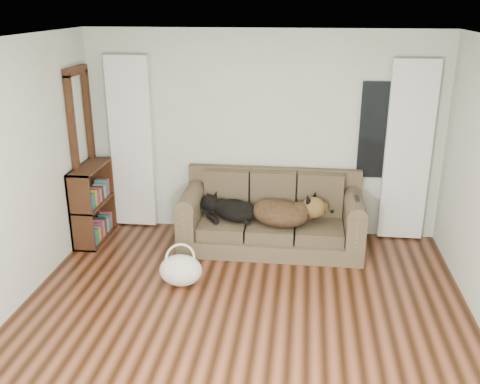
# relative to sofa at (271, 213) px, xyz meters

# --- Properties ---
(floor) EXTENTS (5.00, 5.00, 0.00)m
(floor) POSITION_rel_sofa_xyz_m (-0.17, -1.98, -0.45)
(floor) COLOR black
(floor) RESTS_ON ground
(ceiling) EXTENTS (5.00, 5.00, 0.00)m
(ceiling) POSITION_rel_sofa_xyz_m (-0.17, -1.98, 2.15)
(ceiling) COLOR white
(ceiling) RESTS_ON ground
(wall_back) EXTENTS (4.50, 0.04, 2.60)m
(wall_back) POSITION_rel_sofa_xyz_m (-0.17, 0.52, 0.85)
(wall_back) COLOR #AFBEA5
(wall_back) RESTS_ON ground
(curtain_left) EXTENTS (0.55, 0.08, 2.25)m
(curtain_left) POSITION_rel_sofa_xyz_m (-1.87, 0.44, 0.70)
(curtain_left) COLOR white
(curtain_left) RESTS_ON ground
(curtain_right) EXTENTS (0.55, 0.08, 2.25)m
(curtain_right) POSITION_rel_sofa_xyz_m (1.63, 0.44, 0.70)
(curtain_right) COLOR white
(curtain_right) RESTS_ON ground
(window_pane) EXTENTS (0.50, 0.03, 1.20)m
(window_pane) POSITION_rel_sofa_xyz_m (1.28, 0.50, 0.95)
(window_pane) COLOR black
(window_pane) RESTS_ON wall_back
(door_casing) EXTENTS (0.07, 0.60, 2.10)m
(door_casing) POSITION_rel_sofa_xyz_m (-2.37, 0.07, 0.60)
(door_casing) COLOR black
(door_casing) RESTS_ON ground
(sofa) EXTENTS (2.21, 0.95, 0.90)m
(sofa) POSITION_rel_sofa_xyz_m (0.00, 0.00, 0.00)
(sofa) COLOR #3C3222
(sofa) RESTS_ON floor
(dog_black_lab) EXTENTS (0.72, 0.66, 0.25)m
(dog_black_lab) POSITION_rel_sofa_xyz_m (-0.49, -0.02, 0.03)
(dog_black_lab) COLOR black
(dog_black_lab) RESTS_ON sofa
(dog_shepherd) EXTENTS (0.84, 0.68, 0.32)m
(dog_shepherd) POSITION_rel_sofa_xyz_m (0.16, -0.11, 0.04)
(dog_shepherd) COLOR black
(dog_shepherd) RESTS_ON sofa
(tv_remote) EXTENTS (0.06, 0.20, 0.02)m
(tv_remote) POSITION_rel_sofa_xyz_m (1.00, -0.12, 0.28)
(tv_remote) COLOR black
(tv_remote) RESTS_ON sofa
(tote_bag) EXTENTS (0.47, 0.37, 0.34)m
(tote_bag) POSITION_rel_sofa_xyz_m (-0.90, -1.08, -0.29)
(tote_bag) COLOR beige
(tote_bag) RESTS_ON floor
(bookshelf) EXTENTS (0.40, 0.82, 0.98)m
(bookshelf) POSITION_rel_sofa_xyz_m (-2.26, -0.06, 0.05)
(bookshelf) COLOR black
(bookshelf) RESTS_ON floor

